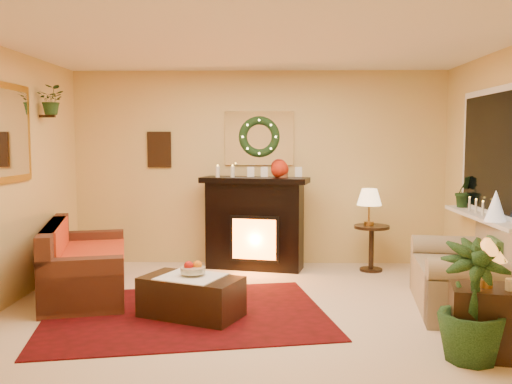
{
  "coord_description": "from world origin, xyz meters",
  "views": [
    {
      "loc": [
        0.14,
        -5.44,
        1.69
      ],
      "look_at": [
        0.0,
        0.35,
        1.15
      ],
      "focal_mm": 40.0,
      "sensor_mm": 36.0,
      "label": 1
    }
  ],
  "objects_px": {
    "side_table_round": "(371,246)",
    "loveseat": "(463,267)",
    "coffee_table": "(191,296)",
    "fireplace": "(255,227)",
    "sofa": "(86,255)",
    "end_table_square": "(480,321)"
  },
  "relations": [
    {
      "from": "side_table_round",
      "to": "loveseat",
      "type": "bearing_deg",
      "value": -69.39
    },
    {
      "from": "loveseat",
      "to": "side_table_round",
      "type": "distance_m",
      "value": 1.74
    },
    {
      "from": "coffee_table",
      "to": "loveseat",
      "type": "bearing_deg",
      "value": 30.61
    },
    {
      "from": "loveseat",
      "to": "side_table_round",
      "type": "relative_size",
      "value": 2.51
    },
    {
      "from": "fireplace",
      "to": "loveseat",
      "type": "relative_size",
      "value": 0.83
    },
    {
      "from": "coffee_table",
      "to": "side_table_round",
      "type": "bearing_deg",
      "value": 67.18
    },
    {
      "from": "sofa",
      "to": "coffee_table",
      "type": "bearing_deg",
      "value": -47.2
    },
    {
      "from": "loveseat",
      "to": "fireplace",
      "type": "bearing_deg",
      "value": 148.49
    },
    {
      "from": "fireplace",
      "to": "end_table_square",
      "type": "relative_size",
      "value": 2.26
    },
    {
      "from": "side_table_round",
      "to": "coffee_table",
      "type": "xyz_separation_m",
      "value": [
        -2.05,
        -1.97,
        -0.11
      ]
    },
    {
      "from": "sofa",
      "to": "side_table_round",
      "type": "xyz_separation_m",
      "value": [
        3.31,
        1.16,
        -0.11
      ]
    },
    {
      "from": "end_table_square",
      "to": "coffee_table",
      "type": "xyz_separation_m",
      "value": [
        -2.39,
        0.89,
        -0.06
      ]
    },
    {
      "from": "fireplace",
      "to": "end_table_square",
      "type": "bearing_deg",
      "value": -45.66
    },
    {
      "from": "fireplace",
      "to": "coffee_table",
      "type": "height_order",
      "value": "fireplace"
    },
    {
      "from": "end_table_square",
      "to": "coffee_table",
      "type": "relative_size",
      "value": 0.59
    },
    {
      "from": "sofa",
      "to": "end_table_square",
      "type": "relative_size",
      "value": 3.34
    },
    {
      "from": "side_table_round",
      "to": "end_table_square",
      "type": "height_order",
      "value": "side_table_round"
    },
    {
      "from": "sofa",
      "to": "side_table_round",
      "type": "distance_m",
      "value": 3.51
    },
    {
      "from": "side_table_round",
      "to": "coffee_table",
      "type": "bearing_deg",
      "value": -136.07
    },
    {
      "from": "sofa",
      "to": "loveseat",
      "type": "relative_size",
      "value": 1.23
    },
    {
      "from": "loveseat",
      "to": "end_table_square",
      "type": "height_order",
      "value": "loveseat"
    },
    {
      "from": "sofa",
      "to": "loveseat",
      "type": "bearing_deg",
      "value": -21.22
    }
  ]
}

